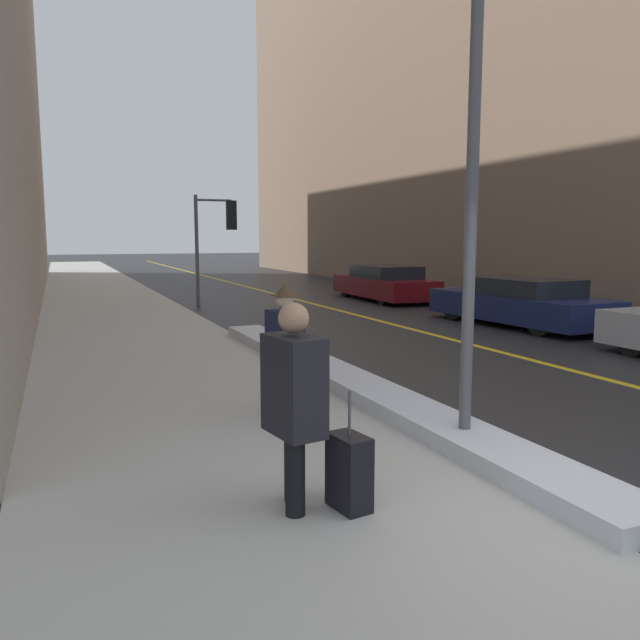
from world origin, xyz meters
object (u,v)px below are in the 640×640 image
traffic_light_near (219,227)px  pedestrian_in_fedora (285,344)px  pedestrian_in_glasses (294,397)px  parked_car_maroon (384,283)px  parked_car_navy (519,302)px  rolling_suitcase (349,473)px  lamp_post (473,163)px

traffic_light_near → pedestrian_in_fedora: bearing=-98.8°
pedestrian_in_glasses → parked_car_maroon: bearing=140.0°
parked_car_navy → rolling_suitcase: 11.24m
lamp_post → rolling_suitcase: (-1.72, -0.89, -2.52)m
traffic_light_near → rolling_suitcase: 15.43m
parked_car_maroon → pedestrian_in_fedora: bearing=148.6°
parked_car_navy → rolling_suitcase: parked_car_navy is taller
lamp_post → rolling_suitcase: bearing=-152.7°
lamp_post → parked_car_navy: size_ratio=0.96×
lamp_post → parked_car_navy: lamp_post is taller
traffic_light_near → pedestrian_in_fedora: 12.72m
pedestrian_in_glasses → parked_car_maroon: pedestrian_in_glasses is taller
pedestrian_in_glasses → parked_car_navy: bearing=122.2°
lamp_post → parked_car_maroon: 15.15m
pedestrian_in_fedora → parked_car_maroon: 14.11m
pedestrian_in_fedora → traffic_light_near: bearing=160.7°
parked_car_navy → rolling_suitcase: bearing=130.2°
lamp_post → rolling_suitcase: lamp_post is taller
parked_car_maroon → rolling_suitcase: size_ratio=5.10×
pedestrian_in_glasses → rolling_suitcase: (0.39, -0.18, -0.60)m
lamp_post → traffic_light_near: size_ratio=1.38×
parked_car_navy → parked_car_maroon: bearing=-2.9°
traffic_light_near → pedestrian_in_glasses: traffic_light_near is taller
pedestrian_in_fedora → rolling_suitcase: size_ratio=1.66×
pedestrian_in_glasses → parked_car_navy: (8.59, 7.51, -0.34)m
pedestrian_in_fedora → parked_car_maroon: bearing=137.6°
rolling_suitcase → traffic_light_near: bearing=160.9°
pedestrian_in_glasses → parked_car_navy: pedestrian_in_glasses is taller
parked_car_maroon → rolling_suitcase: parked_car_maroon is taller
pedestrian_in_glasses → parked_car_maroon: (8.57, 14.22, -0.34)m
traffic_light_near → pedestrian_in_glasses: (-3.07, -14.86, -1.54)m
pedestrian_in_glasses → lamp_post: bearing=99.6°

